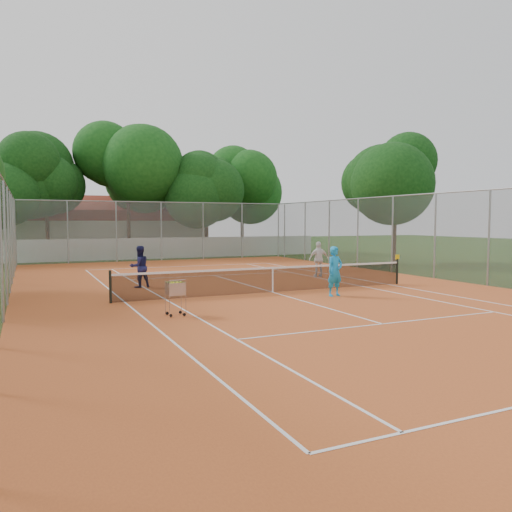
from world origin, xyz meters
name	(u,v)px	position (x,y,z in m)	size (l,w,h in m)	color
ground	(273,293)	(0.00, 0.00, 0.00)	(120.00, 120.00, 0.00)	#18360E
court_pad	(273,293)	(0.00, 0.00, 0.01)	(18.00, 34.00, 0.02)	#C25825
court_lines	(273,292)	(0.00, 0.00, 0.02)	(10.98, 23.78, 0.01)	white
tennis_net	(273,279)	(0.00, 0.00, 0.51)	(11.88, 0.10, 0.98)	black
perimeter_fence	(273,240)	(0.00, 0.00, 2.00)	(18.00, 34.00, 4.00)	slate
boundary_wall	(155,248)	(0.00, 19.00, 0.75)	(26.00, 0.30, 1.50)	white
clubhouse	(106,227)	(-2.00, 29.00, 2.20)	(16.40, 9.00, 4.40)	beige
tropical_trees	(145,191)	(0.00, 22.00, 5.00)	(29.00, 19.00, 10.00)	black
player_near	(335,271)	(1.61, -1.75, 0.91)	(0.65, 0.43, 1.78)	#198FD5
player_far_left	(139,267)	(-4.27, 3.49, 0.87)	(0.82, 0.64, 1.69)	#171845
player_far_right	(319,259)	(4.40, 3.80, 0.87)	(1.00, 0.42, 1.70)	silver
ball_hopper	(175,297)	(-4.60, -3.03, 0.55)	(0.51, 0.51, 1.06)	#AAAAB1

